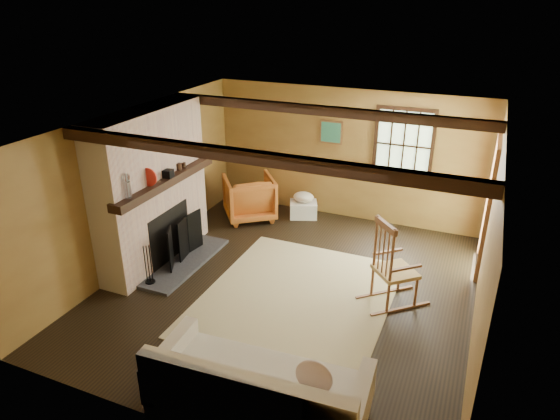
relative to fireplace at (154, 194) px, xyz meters
The scene contains 10 objects.
ground 2.48m from the fireplace, ahead, with size 5.50×5.50×0.00m, color black.
room_envelope 2.52m from the fireplace, ahead, with size 5.02×5.52×2.44m.
fireplace is the anchor object (origin of this frame).
rug 2.67m from the fireplace, ahead, with size 2.50×3.00×0.01m, color tan.
rocking_chair 3.69m from the fireplace, ahead, with size 0.98×0.95×1.25m.
sofa 3.80m from the fireplace, 39.60° to the right, with size 2.17×1.06×0.86m.
firewood_pile 2.65m from the fireplace, 84.33° to the left, with size 0.59×0.11×0.21m.
laundry_basket 3.01m from the fireplace, 57.18° to the left, with size 0.50×0.38×0.30m, color white.
basket_pillow 2.94m from the fireplace, 57.18° to the left, with size 0.39×0.31×0.20m, color beige.
armchair 2.18m from the fireplace, 72.18° to the left, with size 0.87×0.90×0.82m, color #BF6026.
Camera 1 is at (2.29, -5.70, 3.94)m, focal length 32.00 mm.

